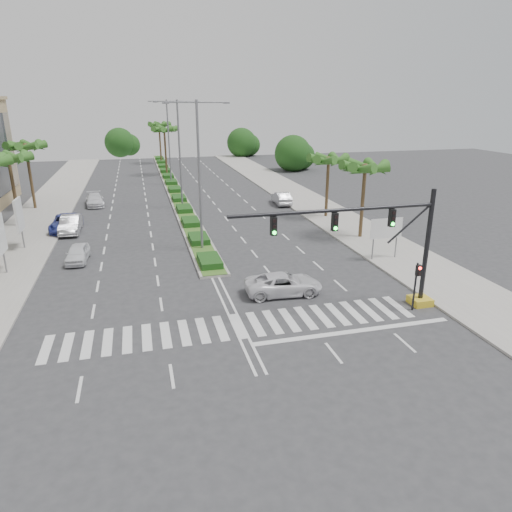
{
  "coord_description": "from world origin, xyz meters",
  "views": [
    {
      "loc": [
        -4.77,
        -22.34,
        12.0
      ],
      "look_at": [
        1.8,
        2.99,
        3.0
      ],
      "focal_mm": 32.0,
      "sensor_mm": 36.0,
      "label": 1
    }
  ],
  "objects_px": {
    "car_crossing": "(284,284)",
    "car_right": "(282,198)",
    "car_parked_a": "(78,253)",
    "car_parked_b": "(71,224)",
    "car_parked_c": "(66,223)",
    "car_parked_d": "(95,200)"
  },
  "relations": [
    {
      "from": "car_crossing",
      "to": "car_right",
      "type": "bearing_deg",
      "value": -13.41
    },
    {
      "from": "car_crossing",
      "to": "car_parked_b",
      "type": "bearing_deg",
      "value": 42.47
    },
    {
      "from": "car_parked_b",
      "to": "car_right",
      "type": "height_order",
      "value": "car_parked_b"
    },
    {
      "from": "car_parked_d",
      "to": "car_parked_a",
      "type": "bearing_deg",
      "value": -96.13
    },
    {
      "from": "car_parked_b",
      "to": "car_right",
      "type": "xyz_separation_m",
      "value": [
        23.1,
        6.68,
        -0.05
      ]
    },
    {
      "from": "car_parked_b",
      "to": "car_crossing",
      "type": "xyz_separation_m",
      "value": [
        15.11,
        -18.95,
        -0.11
      ]
    },
    {
      "from": "car_right",
      "to": "car_crossing",
      "type": "bearing_deg",
      "value": 76.35
    },
    {
      "from": "car_parked_c",
      "to": "car_right",
      "type": "xyz_separation_m",
      "value": [
        23.6,
        5.88,
        -0.02
      ]
    },
    {
      "from": "car_parked_b",
      "to": "car_parked_a",
      "type": "bearing_deg",
      "value": -79.78
    },
    {
      "from": "car_parked_d",
      "to": "car_right",
      "type": "relative_size",
      "value": 1.05
    },
    {
      "from": "car_parked_b",
      "to": "car_parked_c",
      "type": "height_order",
      "value": "car_parked_b"
    },
    {
      "from": "car_right",
      "to": "car_parked_c",
      "type": "bearing_deg",
      "value": 17.66
    },
    {
      "from": "car_parked_b",
      "to": "car_parked_c",
      "type": "xyz_separation_m",
      "value": [
        -0.5,
        0.8,
        -0.03
      ]
    },
    {
      "from": "car_parked_a",
      "to": "car_right",
      "type": "distance_m",
      "value": 26.62
    },
    {
      "from": "car_crossing",
      "to": "car_right",
      "type": "distance_m",
      "value": 26.84
    },
    {
      "from": "car_parked_a",
      "to": "car_crossing",
      "type": "distance_m",
      "value": 16.91
    },
    {
      "from": "car_parked_a",
      "to": "car_parked_d",
      "type": "relative_size",
      "value": 0.8
    },
    {
      "from": "car_parked_d",
      "to": "car_crossing",
      "type": "relative_size",
      "value": 0.96
    },
    {
      "from": "car_parked_a",
      "to": "car_parked_b",
      "type": "xyz_separation_m",
      "value": [
        -1.51,
        8.89,
        0.15
      ]
    },
    {
      "from": "car_parked_c",
      "to": "car_crossing",
      "type": "bearing_deg",
      "value": -50.42
    },
    {
      "from": "car_parked_a",
      "to": "car_parked_c",
      "type": "distance_m",
      "value": 9.9
    },
    {
      "from": "car_parked_b",
      "to": "car_crossing",
      "type": "bearing_deg",
      "value": -50.87
    }
  ]
}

